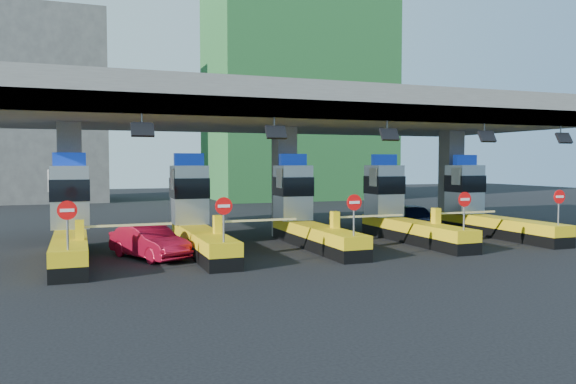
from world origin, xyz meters
name	(u,v)px	position (x,y,z in m)	size (l,w,h in m)	color
ground	(307,245)	(0.00, 0.00, 0.00)	(120.00, 120.00, 0.00)	black
toll_canopy	(285,114)	(0.00, 2.87, 6.13)	(28.00, 12.09, 7.00)	slate
toll_lane_far_left	(70,222)	(-10.00, 0.28, 1.40)	(4.43, 8.00, 4.16)	black
toll_lane_left	(196,218)	(-5.00, 0.28, 1.40)	(4.43, 8.00, 4.16)	black
toll_lane_center	(305,214)	(0.00, 0.28, 1.40)	(4.43, 8.00, 4.16)	black
toll_lane_right	(400,211)	(5.00, 0.28, 1.40)	(4.43, 8.00, 4.16)	black
toll_lane_far_right	(483,208)	(10.00, 0.28, 1.40)	(4.43, 8.00, 4.16)	black
bg_building_scaffold	(297,65)	(12.00, 32.00, 14.00)	(18.00, 12.00, 28.00)	#1E5926
bg_building_concrete	(29,108)	(-14.00, 36.00, 9.00)	(14.00, 10.00, 18.00)	#4C4C49
van	(413,219)	(6.91, 2.01, 0.78)	(1.83, 4.55, 1.55)	black
red_car	(149,242)	(-7.12, -1.16, 0.65)	(1.38, 3.96, 1.30)	maroon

